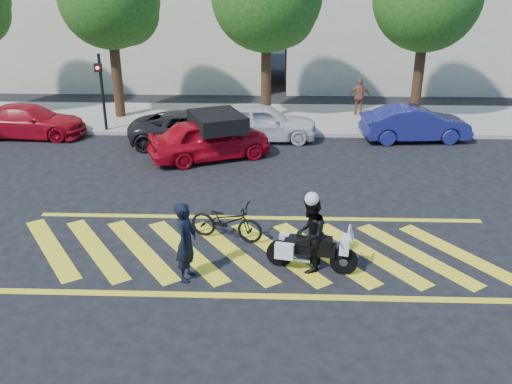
{
  "coord_description": "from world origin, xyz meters",
  "views": [
    {
      "loc": [
        0.4,
        -11.45,
        6.35
      ],
      "look_at": [
        -0.05,
        1.21,
        1.05
      ],
      "focal_mm": 38.0,
      "sensor_mm": 36.0,
      "label": 1
    }
  ],
  "objects_px": {
    "officer_moto": "(310,235)",
    "parked_mid_left": "(191,129)",
    "parked_left": "(30,121)",
    "red_convertible": "(210,139)",
    "officer_bike": "(186,242)",
    "police_motorcycle": "(310,250)",
    "parked_right": "(415,124)",
    "bicycle": "(226,221)",
    "parked_mid_right": "(262,122)"
  },
  "relations": [
    {
      "from": "parked_left",
      "to": "parked_mid_right",
      "type": "bearing_deg",
      "value": -89.03
    },
    {
      "from": "red_convertible",
      "to": "police_motorcycle",
      "type": "bearing_deg",
      "value": 178.65
    },
    {
      "from": "officer_bike",
      "to": "parked_right",
      "type": "xyz_separation_m",
      "value": [
        7.34,
        10.43,
        -0.22
      ]
    },
    {
      "from": "police_motorcycle",
      "to": "parked_mid_left",
      "type": "distance_m",
      "value": 9.9
    },
    {
      "from": "officer_moto",
      "to": "parked_mid_left",
      "type": "distance_m",
      "value": 9.9
    },
    {
      "from": "red_convertible",
      "to": "parked_left",
      "type": "distance_m",
      "value": 7.88
    },
    {
      "from": "police_motorcycle",
      "to": "parked_right",
      "type": "distance_m",
      "value": 10.98
    },
    {
      "from": "bicycle",
      "to": "parked_left",
      "type": "bearing_deg",
      "value": 60.48
    },
    {
      "from": "red_convertible",
      "to": "parked_mid_right",
      "type": "height_order",
      "value": "red_convertible"
    },
    {
      "from": "red_convertible",
      "to": "parked_mid_right",
      "type": "xyz_separation_m",
      "value": [
        1.78,
        2.28,
        -0.0
      ]
    },
    {
      "from": "officer_bike",
      "to": "police_motorcycle",
      "type": "xyz_separation_m",
      "value": [
        2.7,
        0.48,
        -0.41
      ]
    },
    {
      "from": "officer_bike",
      "to": "officer_moto",
      "type": "height_order",
      "value": "officer_bike"
    },
    {
      "from": "parked_left",
      "to": "parked_right",
      "type": "distance_m",
      "value": 15.24
    },
    {
      "from": "bicycle",
      "to": "red_convertible",
      "type": "bearing_deg",
      "value": 25.6
    },
    {
      "from": "parked_mid_right",
      "to": "parked_right",
      "type": "height_order",
      "value": "parked_mid_right"
    },
    {
      "from": "bicycle",
      "to": "parked_right",
      "type": "bearing_deg",
      "value": -22.5
    },
    {
      "from": "bicycle",
      "to": "parked_mid_right",
      "type": "bearing_deg",
      "value": 10.77
    },
    {
      "from": "officer_bike",
      "to": "bicycle",
      "type": "distance_m",
      "value": 2.05
    },
    {
      "from": "police_motorcycle",
      "to": "parked_right",
      "type": "bearing_deg",
      "value": 77.41
    },
    {
      "from": "bicycle",
      "to": "officer_bike",
      "type": "bearing_deg",
      "value": 175.0
    },
    {
      "from": "parked_right",
      "to": "parked_mid_left",
      "type": "bearing_deg",
      "value": 90.51
    },
    {
      "from": "officer_moto",
      "to": "parked_left",
      "type": "bearing_deg",
      "value": -120.85
    },
    {
      "from": "parked_left",
      "to": "parked_mid_left",
      "type": "distance_m",
      "value": 6.66
    },
    {
      "from": "bicycle",
      "to": "police_motorcycle",
      "type": "bearing_deg",
      "value": -109.64
    },
    {
      "from": "police_motorcycle",
      "to": "parked_mid_left",
      "type": "height_order",
      "value": "parked_mid_left"
    },
    {
      "from": "red_convertible",
      "to": "parked_left",
      "type": "xyz_separation_m",
      "value": [
        -7.49,
        2.43,
        -0.09
      ]
    },
    {
      "from": "officer_bike",
      "to": "red_convertible",
      "type": "distance_m",
      "value": 8.01
    },
    {
      "from": "officer_moto",
      "to": "parked_mid_right",
      "type": "xyz_separation_m",
      "value": [
        -1.32,
        9.8,
        -0.14
      ]
    },
    {
      "from": "police_motorcycle",
      "to": "parked_mid_right",
      "type": "bearing_deg",
      "value": 110.15
    },
    {
      "from": "police_motorcycle",
      "to": "officer_moto",
      "type": "distance_m",
      "value": 0.38
    },
    {
      "from": "officer_bike",
      "to": "parked_mid_left",
      "type": "relative_size",
      "value": 0.39
    },
    {
      "from": "bicycle",
      "to": "parked_mid_right",
      "type": "distance_m",
      "value": 8.43
    },
    {
      "from": "parked_mid_right",
      "to": "police_motorcycle",
      "type": "bearing_deg",
      "value": -174.94
    },
    {
      "from": "police_motorcycle",
      "to": "officer_moto",
      "type": "relative_size",
      "value": 1.17
    },
    {
      "from": "bicycle",
      "to": "police_motorcycle",
      "type": "xyz_separation_m",
      "value": [
        2.0,
        -1.4,
        0.0
      ]
    },
    {
      "from": "parked_left",
      "to": "red_convertible",
      "type": "bearing_deg",
      "value": -106.06
    },
    {
      "from": "parked_mid_left",
      "to": "red_convertible",
      "type": "bearing_deg",
      "value": -151.02
    },
    {
      "from": "parked_left",
      "to": "parked_mid_left",
      "type": "bearing_deg",
      "value": -95.82
    },
    {
      "from": "officer_bike",
      "to": "parked_mid_right",
      "type": "distance_m",
      "value": 10.37
    },
    {
      "from": "officer_bike",
      "to": "bicycle",
      "type": "xyz_separation_m",
      "value": [
        0.7,
        1.88,
        -0.41
      ]
    },
    {
      "from": "parked_left",
      "to": "parked_mid_right",
      "type": "relative_size",
      "value": 1.03
    },
    {
      "from": "red_convertible",
      "to": "officer_bike",
      "type": "bearing_deg",
      "value": 159.14
    },
    {
      "from": "bicycle",
      "to": "parked_mid_right",
      "type": "height_order",
      "value": "parked_mid_right"
    },
    {
      "from": "officer_moto",
      "to": "red_convertible",
      "type": "distance_m",
      "value": 8.14
    },
    {
      "from": "red_convertible",
      "to": "parked_mid_left",
      "type": "height_order",
      "value": "red_convertible"
    },
    {
      "from": "parked_mid_right",
      "to": "red_convertible",
      "type": "bearing_deg",
      "value": 139.32
    },
    {
      "from": "officer_bike",
      "to": "parked_right",
      "type": "distance_m",
      "value": 12.76
    },
    {
      "from": "officer_moto",
      "to": "parked_left",
      "type": "distance_m",
      "value": 14.54
    },
    {
      "from": "officer_moto",
      "to": "police_motorcycle",
      "type": "bearing_deg",
      "value": 128.44
    },
    {
      "from": "officer_bike",
      "to": "parked_left",
      "type": "xyz_separation_m",
      "value": [
        -7.91,
        10.43,
        -0.26
      ]
    }
  ]
}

